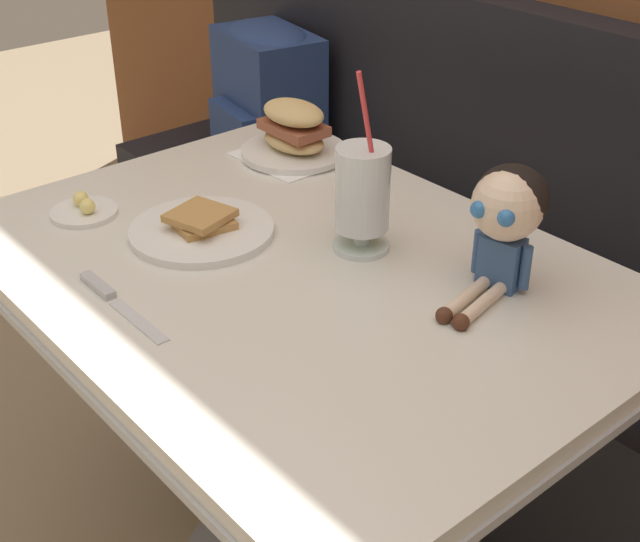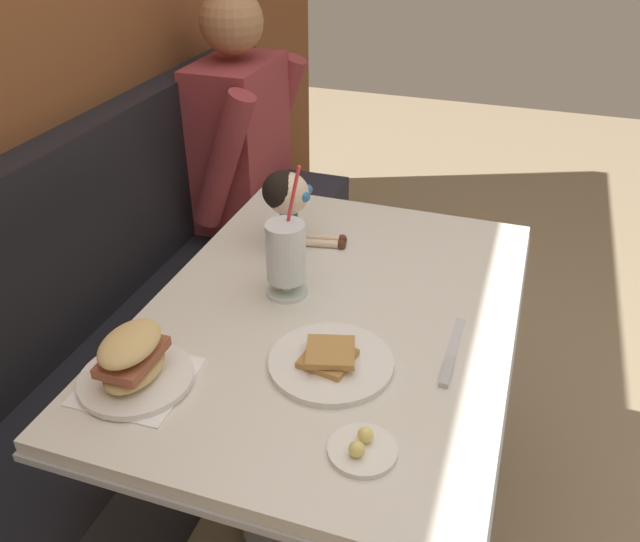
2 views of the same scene
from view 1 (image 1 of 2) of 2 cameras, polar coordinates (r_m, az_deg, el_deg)
name	(u,v)px [view 1 (image 1 of 2)]	position (r m, az deg, el deg)	size (l,w,h in m)	color
booth_bench	(513,331)	(2.03, 12.48, -3.87)	(2.60, 0.48, 1.00)	black
diner_table	(297,361)	(1.53, -1.53, -5.88)	(1.11, 0.81, 0.74)	silver
toast_plate	(201,228)	(1.52, -7.76, 2.79)	(0.25, 0.25, 0.04)	white
milkshake_glass	(362,193)	(1.42, 2.79, 5.11)	(0.10, 0.10, 0.31)	silver
sandwich_plate	(294,135)	(1.80, -1.72, 8.90)	(0.22, 0.22, 0.12)	white
butter_saucer	(86,210)	(1.63, -15.05, 3.90)	(0.12, 0.12, 0.04)	white
butter_knife	(109,295)	(1.37, -13.66, -1.52)	(0.24, 0.02, 0.01)	silver
seated_doll	(507,211)	(1.33, 12.14, 3.83)	(0.13, 0.23, 0.20)	#385689
backpack	(267,96)	(2.42, -3.51, 11.38)	(0.33, 0.29, 0.41)	navy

